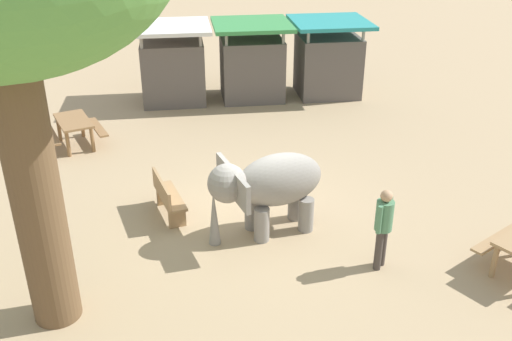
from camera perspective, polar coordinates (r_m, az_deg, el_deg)
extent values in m
plane|color=tan|center=(12.25, -0.96, -5.13)|extent=(60.00, 60.00, 0.00)
cylinder|color=gray|center=(11.46, 0.57, -5.41)|extent=(0.31, 0.31, 0.72)
cylinder|color=gray|center=(11.86, -0.39, -4.22)|extent=(0.31, 0.31, 0.72)
cylinder|color=gray|center=(11.84, 5.02, -4.41)|extent=(0.31, 0.31, 0.72)
cylinder|color=gray|center=(12.22, 3.94, -3.30)|extent=(0.31, 0.31, 0.72)
ellipsoid|color=gray|center=(11.45, 2.38, -0.89)|extent=(1.99, 1.35, 1.09)
sphere|color=gray|center=(11.01, -2.89, -1.28)|extent=(0.77, 0.77, 0.77)
cone|color=gray|center=(11.26, -4.21, -4.64)|extent=(0.24, 0.24, 1.22)
cube|color=gray|center=(10.62, -1.36, -2.35)|extent=(0.25, 0.63, 0.58)
cube|color=gray|center=(11.48, -3.23, -0.09)|extent=(0.25, 0.63, 0.58)
cylinder|color=#3F3833|center=(10.85, 12.12, -7.80)|extent=(0.14, 0.14, 0.82)
cylinder|color=#3F3833|center=(10.99, 12.52, -7.36)|extent=(0.14, 0.14, 0.82)
cylinder|color=#4C7F59|center=(10.55, 12.68, -4.41)|extent=(0.32, 0.32, 0.58)
sphere|color=tan|center=(10.36, 12.90, -2.51)|extent=(0.22, 0.22, 0.22)
cylinder|color=#4C7F59|center=(10.38, 12.21, -4.83)|extent=(0.09, 0.09, 0.55)
cylinder|color=#4C7F59|center=(10.72, 13.16, -3.87)|extent=(0.09, 0.09, 0.55)
cylinder|color=brown|center=(9.17, -21.08, -2.41)|extent=(0.76, 0.76, 4.51)
cube|color=#9E7A51|center=(12.41, -8.57, -2.59)|extent=(0.74, 1.46, 0.06)
cube|color=#9E7A51|center=(12.27, -9.41, -1.79)|extent=(0.41, 1.37, 0.40)
cube|color=#9E7A51|center=(12.98, -9.08, -2.48)|extent=(0.37, 0.17, 0.42)
cube|color=#9E7A51|center=(12.09, -7.87, -4.71)|extent=(0.37, 0.17, 0.42)
cylinder|color=#9E7A51|center=(11.30, 22.71, -8.27)|extent=(0.10, 0.10, 0.72)
cube|color=#9E7A51|center=(11.83, 23.05, -6.24)|extent=(1.42, 0.96, 0.05)
cube|color=olive|center=(16.29, -17.76, 4.76)|extent=(1.27, 1.68, 0.06)
cylinder|color=olive|center=(16.94, -19.06, 3.96)|extent=(0.10, 0.10, 0.72)
cylinder|color=olive|center=(17.04, -16.96, 4.39)|extent=(0.10, 0.10, 0.72)
cylinder|color=olive|center=(15.84, -18.25, 2.54)|extent=(0.10, 0.10, 0.72)
cylinder|color=olive|center=(15.94, -16.01, 3.01)|extent=(0.10, 0.10, 0.72)
cube|color=olive|center=(16.32, -19.73, 3.32)|extent=(0.75, 1.49, 0.05)
cube|color=olive|center=(16.51, -15.53, 4.18)|extent=(0.75, 1.49, 0.05)
cube|color=#59514C|center=(19.22, -8.25, 9.74)|extent=(2.00, 1.80, 2.00)
cube|color=silver|center=(18.86, -8.54, 13.99)|extent=(2.50, 2.50, 0.12)
cylinder|color=gray|center=(19.96, -5.67, 11.10)|extent=(0.10, 0.10, 2.40)
cylinder|color=gray|center=(18.40, -5.43, 9.80)|extent=(0.10, 0.10, 2.40)
cylinder|color=gray|center=(19.97, -10.92, 10.77)|extent=(0.10, 0.10, 2.40)
cylinder|color=gray|center=(18.42, -11.10, 9.44)|extent=(0.10, 0.10, 2.40)
cube|color=#59514C|center=(19.37, -0.42, 10.14)|extent=(2.00, 1.80, 2.00)
cube|color=#388C47|center=(19.01, -0.44, 14.37)|extent=(2.50, 2.50, 0.12)
cylinder|color=gray|center=(20.21, 1.85, 11.40)|extent=(0.10, 0.10, 2.40)
cylinder|color=gray|center=(18.68, 2.68, 10.14)|extent=(0.10, 0.10, 2.40)
cylinder|color=gray|center=(20.00, -3.34, 11.21)|extent=(0.10, 0.10, 2.40)
cylinder|color=gray|center=(18.44, -2.91, 9.92)|extent=(0.10, 0.10, 2.40)
cube|color=#59514C|center=(19.85, 7.16, 10.34)|extent=(2.00, 1.80, 2.00)
cube|color=teal|center=(19.51, 7.41, 14.47)|extent=(2.50, 2.50, 0.12)
cylinder|color=gray|center=(20.79, 9.08, 11.52)|extent=(0.10, 0.10, 2.40)
cylinder|color=gray|center=(19.30, 10.42, 10.27)|extent=(0.10, 0.10, 2.40)
cylinder|color=gray|center=(20.36, 4.12, 11.46)|extent=(0.10, 0.10, 2.40)
cylinder|color=gray|center=(18.83, 5.12, 10.20)|extent=(0.10, 0.10, 2.40)
cylinder|color=gray|center=(14.22, 4.66, 0.23)|extent=(0.36, 0.36, 0.32)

